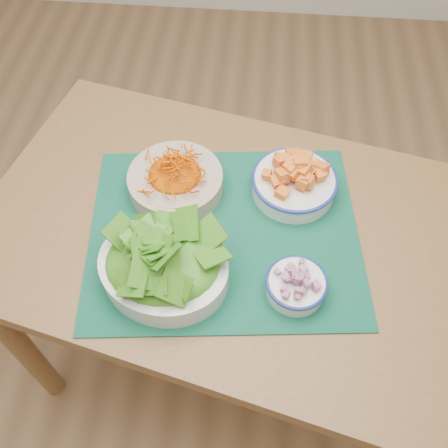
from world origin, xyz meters
name	(u,v)px	position (x,y,z in m)	size (l,w,h in m)	color
ground	(167,323)	(0.00, 0.00, 0.00)	(4.00, 4.00, 0.00)	#976E49
table	(216,251)	(0.19, -0.08, 0.63)	(1.19, 0.93, 0.75)	brown
placemat	(224,232)	(0.22, -0.10, 0.75)	(0.59, 0.48, 0.00)	#073527
carrot_bowl	(175,178)	(0.09, 0.01, 0.79)	(0.22, 0.22, 0.08)	#BDA88D
squash_bowl	(295,179)	(0.36, 0.03, 0.80)	(0.25, 0.25, 0.10)	white
lettuce_bowl	(163,263)	(0.10, -0.23, 0.81)	(0.32, 0.29, 0.12)	silver
onion_bowl	(296,284)	(0.37, -0.24, 0.78)	(0.12, 0.12, 0.06)	white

